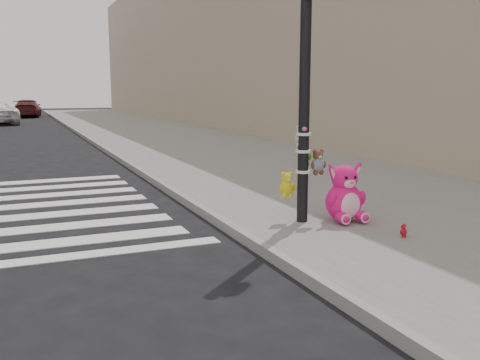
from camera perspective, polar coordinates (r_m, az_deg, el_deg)
name	(u,v)px	position (r m, az deg, el deg)	size (l,w,h in m)	color
ground	(164,299)	(5.53, -8.14, -12.49)	(120.00, 120.00, 0.00)	black
sidewalk_near	(238,156)	(16.36, -0.25, 2.56)	(7.00, 80.00, 0.14)	slate
curb_edge	(125,162)	(15.37, -12.21, 1.89)	(0.12, 80.00, 0.15)	gray
bld_near	(262,31)	(27.76, 2.32, 15.64)	(5.00, 60.00, 10.00)	tan
signal_pole	(304,110)	(7.83, 6.85, 7.47)	(0.68, 0.49, 4.00)	black
pink_bunny	(345,197)	(8.09, 11.11, -1.77)	(0.63, 0.67, 0.89)	#FF157F
red_teddy	(403,231)	(7.43, 17.04, -5.18)	(0.12, 0.09, 0.18)	red
car_maroon_near	(27,108)	(44.70, -21.73, 7.11)	(1.86, 4.58, 1.33)	#57191C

